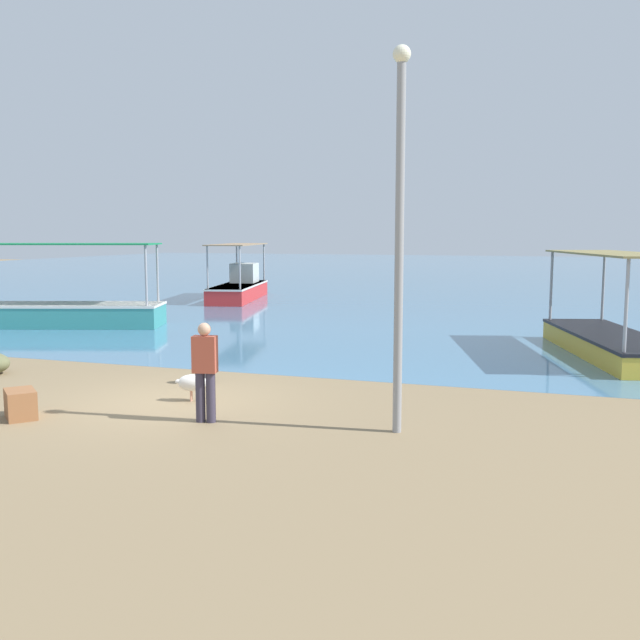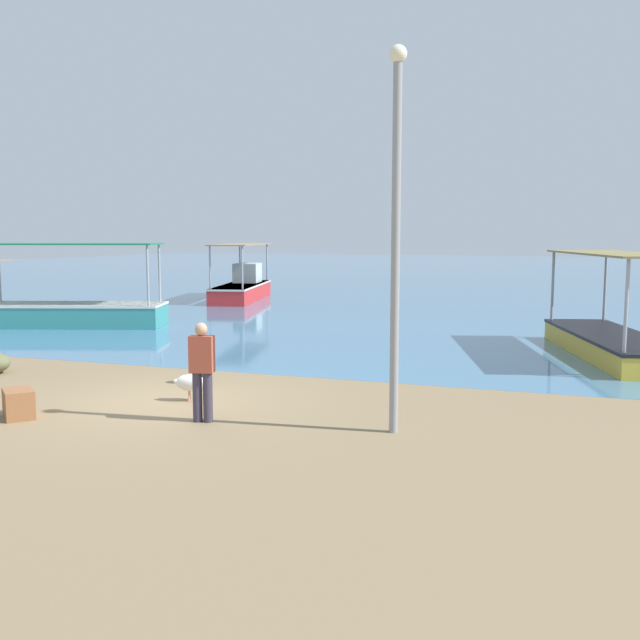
# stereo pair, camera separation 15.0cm
# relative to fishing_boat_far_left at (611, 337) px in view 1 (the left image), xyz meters

# --- Properties ---
(ground) EXTENTS (120.00, 120.00, 0.00)m
(ground) POSITION_rel_fishing_boat_far_left_xyz_m (-8.29, -8.12, -0.50)
(ground) COLOR #856F4E
(harbor_water) EXTENTS (110.00, 90.00, 0.00)m
(harbor_water) POSITION_rel_fishing_boat_far_left_xyz_m (-8.29, 39.88, -0.50)
(harbor_water) COLOR teal
(harbor_water) RESTS_ON ground
(fishing_boat_far_left) EXTENTS (3.50, 6.71, 2.67)m
(fishing_boat_far_left) POSITION_rel_fishing_boat_far_left_xyz_m (0.00, 0.00, 0.00)
(fishing_boat_far_left) COLOR gold
(fishing_boat_far_left) RESTS_ON harbor_water
(fishing_boat_far_right) EXTENTS (3.15, 6.83, 2.67)m
(fishing_boat_far_right) POSITION_rel_fishing_boat_far_left_xyz_m (-15.94, 11.64, 0.15)
(fishing_boat_far_right) COLOR red
(fishing_boat_far_right) RESTS_ON harbor_water
(fishing_boat_outer) EXTENTS (6.50, 3.66, 2.83)m
(fishing_boat_outer) POSITION_rel_fishing_boat_far_left_xyz_m (-17.17, 0.55, 0.07)
(fishing_boat_outer) COLOR teal
(fishing_boat_outer) RESTS_ON harbor_water
(pelican) EXTENTS (0.79, 0.43, 0.80)m
(pelican) POSITION_rel_fishing_boat_far_left_xyz_m (-7.87, -7.95, -0.12)
(pelican) COLOR #E0997A
(pelican) RESTS_ON ground
(lamp_post) EXTENTS (0.28, 0.28, 5.99)m
(lamp_post) POSITION_rel_fishing_boat_far_left_xyz_m (-3.75, -8.81, 2.86)
(lamp_post) COLOR gray
(lamp_post) RESTS_ON ground
(mooring_bollard) EXTENTS (0.31, 0.31, 0.77)m
(mooring_bollard) POSITION_rel_fishing_boat_far_left_xyz_m (-8.39, -6.47, -0.09)
(mooring_bollard) COLOR #47474C
(mooring_bollard) RESTS_ON ground
(fisherman_standing) EXTENTS (0.44, 0.29, 1.69)m
(fisherman_standing) POSITION_rel_fishing_boat_far_left_xyz_m (-6.94, -9.22, 0.41)
(fisherman_standing) COLOR #393345
(fisherman_standing) RESTS_ON ground
(cargo_crate) EXTENTS (0.82, 0.81, 0.49)m
(cargo_crate) POSITION_rel_fishing_boat_far_left_xyz_m (-10.08, -10.00, -0.25)
(cargo_crate) COLOR #945D38
(cargo_crate) RESTS_ON ground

